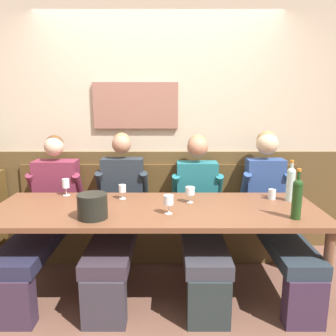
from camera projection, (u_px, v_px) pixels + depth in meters
ground_plane at (157, 299)px, 2.83m from camera, size 6.80×6.80×0.02m
room_wall_back at (160, 120)px, 3.60m from camera, size 6.80×0.12×2.80m
wood_wainscot_panel at (160, 200)px, 3.73m from camera, size 6.80×0.03×1.07m
wall_bench at (160, 229)px, 3.58m from camera, size 2.97×0.42×0.94m
dining_table at (157, 216)px, 2.78m from camera, size 2.67×0.89×0.76m
person_left_seat at (46, 212)px, 3.13m from camera, size 0.54×1.34×1.28m
person_center_left_seat at (119, 213)px, 3.11m from camera, size 0.52×1.33×1.30m
person_center_right_seat at (201, 211)px, 3.12m from camera, size 0.51×1.34×1.28m
person_right_seat at (276, 208)px, 3.12m from camera, size 0.48×1.34×1.32m
ice_bucket at (94, 206)px, 2.51m from camera, size 0.22×0.22×0.19m
wine_bottle_clear_water at (298, 198)px, 2.48m from camera, size 0.07×0.07×0.38m
wine_bottle_green_tall at (292, 183)px, 2.91m from camera, size 0.07×0.07×0.36m
wine_glass_center_rear at (67, 184)px, 3.10m from camera, size 0.07×0.07×0.16m
wine_glass_center_front at (170, 201)px, 2.60m from camera, size 0.08×0.08×0.15m
wine_glass_mid_left at (191, 192)px, 2.88m from camera, size 0.08×0.08×0.14m
wine_glass_by_bottle at (123, 189)px, 2.99m from camera, size 0.06×0.06×0.13m
water_tumbler_left at (273, 194)px, 2.99m from camera, size 0.07×0.07×0.09m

